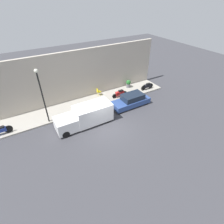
% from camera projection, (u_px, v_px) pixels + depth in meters
% --- Properties ---
extents(ground_plane, '(60.00, 60.00, 0.00)m').
position_uv_depth(ground_plane, '(107.00, 127.00, 15.99)').
color(ground_plane, '#38383D').
extents(sidewalk, '(2.81, 19.13, 0.14)m').
position_uv_depth(sidewalk, '(87.00, 104.00, 19.11)').
color(sidewalk, gray).
rests_on(sidewalk, ground_plane).
extents(building_facade, '(0.30, 19.13, 5.46)m').
position_uv_depth(building_facade, '(79.00, 76.00, 18.68)').
color(building_facade, '#B2A899').
rests_on(building_facade, ground_plane).
extents(parked_car, '(1.62, 4.17, 1.32)m').
position_uv_depth(parked_car, '(131.00, 100.00, 18.61)').
color(parked_car, '#2D4784').
rests_on(parked_car, ground_plane).
extents(delivery_van, '(1.80, 5.18, 1.85)m').
position_uv_depth(delivery_van, '(85.00, 116.00, 15.77)').
color(delivery_van, white).
rests_on(delivery_van, ground_plane).
extents(motorcycle_black, '(0.30, 1.80, 0.76)m').
position_uv_depth(motorcycle_black, '(147.00, 86.00, 21.49)').
color(motorcycle_black, black).
rests_on(motorcycle_black, sidewalk).
extents(motorcycle_red, '(0.30, 1.92, 0.79)m').
position_uv_depth(motorcycle_red, '(120.00, 93.00, 19.98)').
color(motorcycle_red, '#B21E1E').
rests_on(motorcycle_red, sidewalk).
extents(motorcycle_blue, '(0.30, 2.00, 0.78)m').
position_uv_depth(motorcycle_blue, '(0.00, 131.00, 14.69)').
color(motorcycle_blue, navy).
rests_on(motorcycle_blue, sidewalk).
extents(streetlamp, '(0.31, 0.31, 5.14)m').
position_uv_depth(streetlamp, '(41.00, 91.00, 14.61)').
color(streetlamp, black).
rests_on(streetlamp, sidewalk).
extents(potted_plant, '(0.57, 0.57, 0.96)m').
position_uv_depth(potted_plant, '(128.00, 83.00, 21.88)').
color(potted_plant, slate).
rests_on(potted_plant, sidewalk).
extents(cafe_chair, '(0.40, 0.40, 0.85)m').
position_uv_depth(cafe_chair, '(98.00, 91.00, 20.22)').
color(cafe_chair, yellow).
rests_on(cafe_chair, sidewalk).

